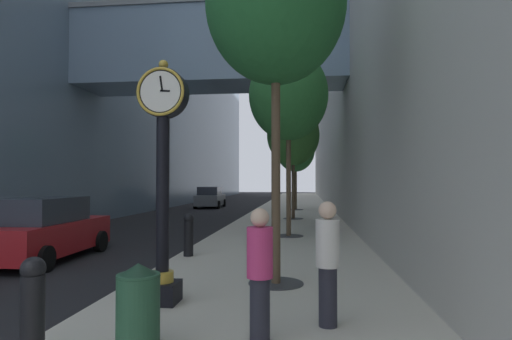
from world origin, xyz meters
TOP-DOWN VIEW (x-y plane):
  - ground_plane at (0.00, 27.00)m, footprint 110.00×110.00m
  - sidewalk_right at (2.76, 30.00)m, footprint 5.53×80.00m
  - street_clock at (1.13, 5.71)m, footprint 0.84×0.55m
  - bollard_nearest at (0.37, 3.44)m, footprint 0.28×0.28m
  - bollard_third at (0.37, 10.06)m, footprint 0.28×0.28m
  - street_tree_near at (2.95, 7.25)m, footprint 2.85×2.85m
  - street_tree_mid_near at (2.95, 14.49)m, footprint 2.97×2.97m
  - street_tree_mid_far at (2.95, 21.73)m, footprint 2.87×2.87m
  - street_tree_far at (2.95, 28.96)m, footprint 2.75×2.75m
  - trash_bin at (1.51, 3.77)m, footprint 0.53×0.53m
  - pedestrian_walking at (3.83, 4.89)m, footprint 0.35×0.35m
  - pedestrian_by_clock at (2.93, 4.26)m, footprint 0.36×0.36m
  - car_red_near at (-3.61, 9.69)m, footprint 2.13×4.41m
  - car_grey_mid at (-4.13, 32.65)m, footprint 2.19×4.39m

SIDE VIEW (x-z plane):
  - ground_plane at x=0.00m, z-range 0.00..0.00m
  - sidewalk_right at x=2.76m, z-range 0.00..0.14m
  - trash_bin at x=1.51m, z-range 0.15..1.20m
  - bollard_nearest at x=0.37m, z-range 0.17..1.33m
  - bollard_third at x=0.37m, z-range 0.17..1.33m
  - car_grey_mid at x=-4.13m, z-range -0.03..1.69m
  - car_red_near at x=-3.61m, z-range -0.03..1.70m
  - pedestrian_by_clock at x=2.93m, z-range 0.19..1.89m
  - pedestrian_walking at x=3.83m, z-range 0.20..1.96m
  - street_clock at x=1.13m, z-range 0.33..4.44m
  - street_tree_far at x=2.95m, z-range 1.48..7.37m
  - street_tree_mid_far at x=2.95m, z-range 1.58..7.80m
  - street_tree_mid_near at x=2.95m, z-range 1.91..8.89m
  - street_tree_near at x=2.95m, z-range 2.12..9.40m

